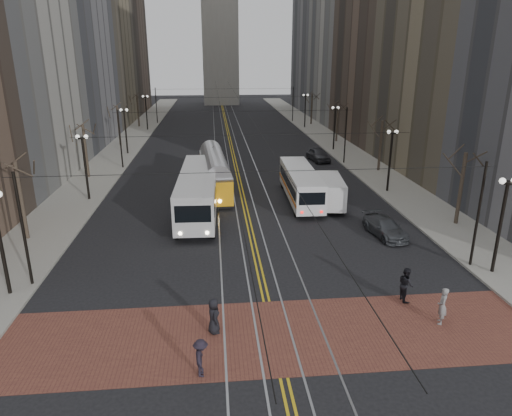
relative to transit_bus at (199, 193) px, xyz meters
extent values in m
plane|color=black|center=(3.85, -13.68, -1.70)|extent=(260.00, 260.00, 0.00)
cube|color=gray|center=(-11.15, 31.32, -1.62)|extent=(5.00, 140.00, 0.15)
cube|color=gray|center=(18.85, 31.32, -1.62)|extent=(5.00, 140.00, 0.15)
cube|color=brown|center=(3.85, -17.68, -1.69)|extent=(25.00, 6.00, 0.01)
cube|color=gray|center=(3.85, 31.32, -1.69)|extent=(4.80, 130.00, 0.02)
cube|color=gold|center=(3.85, 31.32, -1.69)|extent=(0.42, 130.00, 0.01)
cube|color=slate|center=(-21.65, 32.32, 15.30)|extent=(16.00, 20.00, 34.00)
cube|color=brown|center=(-21.65, 72.32, 18.30)|extent=(16.00, 20.00, 40.00)
cube|color=brown|center=(29.35, 32.32, 15.30)|extent=(16.00, 20.00, 34.00)
cube|color=slate|center=(29.35, 72.32, 18.30)|extent=(16.00, 20.00, 40.00)
cylinder|color=black|center=(-9.85, -12.68, 1.10)|extent=(0.20, 0.20, 5.60)
cylinder|color=black|center=(-9.85, 4.32, 1.10)|extent=(0.20, 0.20, 5.60)
cylinder|color=black|center=(-9.85, 24.32, 1.10)|extent=(0.20, 0.20, 5.60)
cylinder|color=black|center=(-9.85, 44.32, 1.10)|extent=(0.20, 0.20, 5.60)
cylinder|color=black|center=(17.55, -12.68, 1.10)|extent=(0.20, 0.20, 5.60)
cylinder|color=black|center=(17.55, 4.32, 1.10)|extent=(0.20, 0.20, 5.60)
cylinder|color=black|center=(17.55, 24.32, 1.10)|extent=(0.20, 0.20, 5.60)
cylinder|color=black|center=(17.55, 44.32, 1.10)|extent=(0.20, 0.20, 5.60)
cylinder|color=#382D23|center=(-11.85, -4.68, 1.10)|extent=(0.28, 0.28, 5.60)
cylinder|color=#382D23|center=(-11.85, 12.32, 1.10)|extent=(0.28, 0.28, 5.60)
cylinder|color=#382D23|center=(-11.85, 30.32, 1.10)|extent=(0.28, 0.28, 5.60)
cylinder|color=#382D23|center=(-11.85, 48.32, 1.10)|extent=(0.28, 0.28, 5.60)
cylinder|color=#382D23|center=(19.55, -4.68, 1.10)|extent=(0.28, 0.28, 5.60)
cylinder|color=#382D23|center=(19.55, 12.32, 1.10)|extent=(0.28, 0.28, 5.60)
cylinder|color=#382D23|center=(19.55, 30.32, 1.10)|extent=(0.28, 0.28, 5.60)
cylinder|color=#382D23|center=(19.55, 48.32, 1.10)|extent=(0.28, 0.28, 5.60)
cylinder|color=black|center=(2.35, 31.32, 4.30)|extent=(0.03, 120.00, 0.03)
cylinder|color=black|center=(5.35, 31.32, 4.30)|extent=(0.03, 120.00, 0.03)
cylinder|color=black|center=(-9.05, -11.68, 1.60)|extent=(0.16, 0.16, 6.60)
cylinder|color=black|center=(-9.05, 16.32, 1.60)|extent=(0.16, 0.16, 6.60)
cylinder|color=black|center=(-9.05, 52.32, 1.60)|extent=(0.16, 0.16, 6.60)
cylinder|color=black|center=(16.75, -11.68, 1.60)|extent=(0.16, 0.16, 6.60)
cylinder|color=black|center=(16.75, 16.32, 1.60)|extent=(0.16, 0.16, 6.60)
cylinder|color=black|center=(16.75, 52.32, 1.60)|extent=(0.16, 0.16, 6.60)
cube|color=silver|center=(0.00, 0.00, 0.00)|extent=(3.21, 13.66, 3.40)
cube|color=#F8A516|center=(1.35, 6.43, -0.23)|extent=(3.02, 12.60, 2.94)
cube|color=white|center=(8.85, 2.41, -0.28)|extent=(2.64, 10.94, 2.84)
cube|color=silver|center=(10.92, 0.53, -0.45)|extent=(2.82, 5.86, 2.50)
imported|color=#3F4147|center=(14.03, 18.17, -0.91)|extent=(2.48, 4.84, 1.58)
imported|color=#43464B|center=(13.35, -6.28, -1.05)|extent=(2.46, 4.70, 1.30)
imported|color=black|center=(1.09, -17.20, -0.82)|extent=(0.70, 0.94, 1.74)
imported|color=gray|center=(11.98, -17.46, -0.75)|extent=(0.69, 0.80, 1.86)
imported|color=black|center=(11.13, -15.18, -0.76)|extent=(0.74, 0.93, 1.85)
imported|color=black|center=(0.56, -20.18, -0.87)|extent=(0.66, 1.09, 1.64)
camera|label=1|loc=(1.30, -35.67, 10.63)|focal=32.00mm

